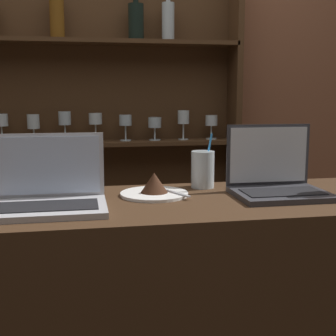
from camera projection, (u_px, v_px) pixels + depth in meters
back_wall at (120, 88)px, 2.41m from camera, size 7.00×0.06×2.70m
back_shelf at (96, 152)px, 2.36m from camera, size 1.45×0.18×1.96m
laptop_near at (49, 193)px, 1.37m from camera, size 0.33×0.24×0.22m
laptop_far at (276, 180)px, 1.56m from camera, size 0.30×0.24×0.23m
cake_plate at (154, 188)px, 1.55m from camera, size 0.23×0.23×0.08m
water_glass at (203, 169)px, 1.67m from camera, size 0.08×0.08×0.19m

